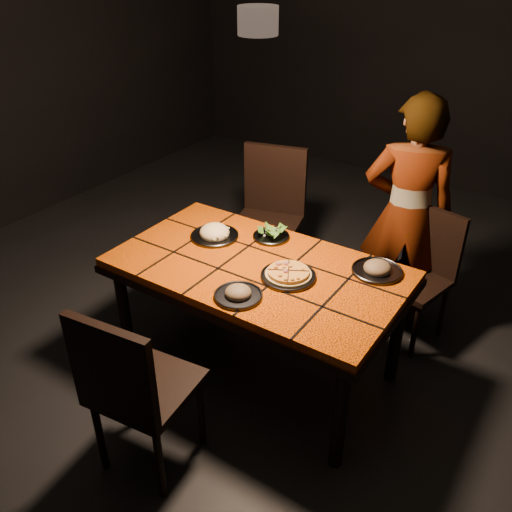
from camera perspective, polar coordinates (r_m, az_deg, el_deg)
The scene contains 12 objects.
room_shell at distance 2.67m, azimuth 0.19°, elevation 12.86°, with size 6.04×7.04×3.08m.
dining_table at distance 3.03m, azimuth 0.16°, elevation -2.23°, with size 1.62×0.92×0.75m.
chair_near at distance 2.59m, azimuth -12.88°, elevation -13.15°, with size 0.49×0.49×0.97m.
chair_far_left at distance 3.98m, azimuth 1.49°, elevation 5.00°, with size 0.57×0.57×1.04m.
chair_far_right at distance 3.61m, azimuth 17.03°, elevation -1.09°, with size 0.48×0.48×0.87m.
diner at distance 3.59m, azimuth 15.59°, elevation 4.16°, with size 0.57×0.38×1.57m, color brown.
pendant_lamp at distance 2.56m, azimuth 0.21°, elevation 23.94°, with size 0.18×0.18×1.06m.
plate_pizza at distance 2.88m, azimuth 3.42°, elevation -1.97°, with size 0.34×0.34×0.04m.
plate_pasta at distance 3.27m, azimuth -4.39°, elevation 2.38°, with size 0.29×0.29×0.09m.
plate_salad at distance 3.25m, azimuth 1.62°, elevation 2.32°, with size 0.22×0.22×0.07m.
plate_mushroom_a at distance 2.72m, azimuth -1.89°, elevation -3.95°, with size 0.25×0.25×0.08m.
plate_mushroom_b at distance 2.99m, azimuth 12.65°, elevation -1.28°, with size 0.27×0.27×0.09m.
Camera 1 is at (1.41, -2.12, 2.32)m, focal length 38.00 mm.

